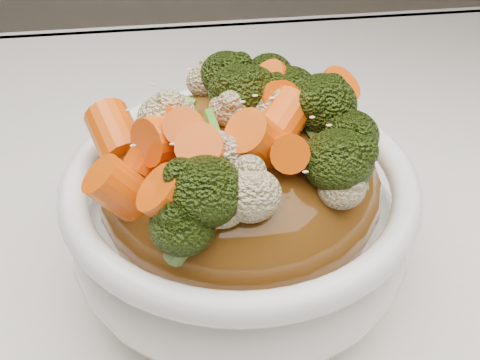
{
  "coord_description": "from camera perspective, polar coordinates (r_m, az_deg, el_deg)",
  "views": [
    {
      "loc": [
        0.0,
        -0.36,
        1.07
      ],
      "look_at": [
        0.04,
        -0.06,
        0.83
      ],
      "focal_mm": 42.0,
      "sensor_mm": 36.0,
      "label": 1
    }
  ],
  "objects": [
    {
      "name": "broccoli",
      "position": [
        0.35,
        -0.0,
        8.43
      ],
      "size": [
        0.24,
        0.24,
        0.05
      ],
      "primitive_type": null,
      "rotation": [
        0.0,
        0.0,
        0.3
      ],
      "color": "black",
      "rests_on": "sauce_base"
    },
    {
      "name": "cauliflower",
      "position": [
        0.35,
        -0.0,
        8.12
      ],
      "size": [
        0.24,
        0.24,
        0.04
      ],
      "primitive_type": null,
      "rotation": [
        0.0,
        0.0,
        0.3
      ],
      "color": "beige",
      "rests_on": "sauce_base"
    },
    {
      "name": "sesame_seeds",
      "position": [
        0.34,
        -0.0,
        8.75
      ],
      "size": [
        0.21,
        0.21,
        0.01
      ],
      "primitive_type": null,
      "rotation": [
        0.0,
        0.0,
        0.3
      ],
      "color": "beige",
      "rests_on": "sauce_base"
    },
    {
      "name": "bowl",
      "position": [
        0.41,
        0.0,
        -3.99
      ],
      "size": [
        0.3,
        0.3,
        0.09
      ],
      "primitive_type": null,
      "rotation": [
        0.0,
        0.0,
        0.3
      ],
      "color": "white",
      "rests_on": "tablecloth"
    },
    {
      "name": "tablecloth",
      "position": [
        0.49,
        -6.01,
        -5.56
      ],
      "size": [
        1.2,
        0.8,
        0.04
      ],
      "primitive_type": "cube",
      "color": "white",
      "rests_on": "dining_table"
    },
    {
      "name": "scallions",
      "position": [
        0.34,
        0.0,
        8.75
      ],
      "size": [
        0.18,
        0.18,
        0.02
      ],
      "primitive_type": null,
      "rotation": [
        0.0,
        0.0,
        0.3
      ],
      "color": "#3B7B1C",
      "rests_on": "sauce_base"
    },
    {
      "name": "carrots",
      "position": [
        0.35,
        -0.0,
        8.59
      ],
      "size": [
        0.24,
        0.24,
        0.06
      ],
      "primitive_type": null,
      "rotation": [
        0.0,
        0.0,
        0.3
      ],
      "color": "#EB5607",
      "rests_on": "sauce_base"
    },
    {
      "name": "sauce_base",
      "position": [
        0.38,
        -0.0,
        -0.39
      ],
      "size": [
        0.24,
        0.24,
        0.11
      ],
      "primitive_type": "ellipsoid",
      "rotation": [
        0.0,
        0.0,
        0.3
      ],
      "color": "#613810",
      "rests_on": "bowl"
    }
  ]
}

